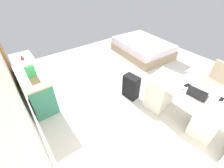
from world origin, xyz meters
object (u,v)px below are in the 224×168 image
(office_chair, at_px, (212,86))
(cell_phone_near_laptop, at_px, (222,100))
(desk, at_px, (183,103))
(suitcase_black, at_px, (131,87))
(laptop, at_px, (197,94))
(figurine_small, at_px, (22,57))
(cell_phone_by_mouse, at_px, (187,85))
(computer_mouse, at_px, (183,88))
(bed, at_px, (143,48))
(credenza, at_px, (33,82))

(office_chair, relative_size, cell_phone_near_laptop, 6.91)
(desk, xyz_separation_m, suitcase_black, (1.06, 0.38, -0.11))
(desk, relative_size, laptop, 4.50)
(figurine_small, bearing_deg, desk, -143.78)
(figurine_small, bearing_deg, cell_phone_by_mouse, -142.36)
(computer_mouse, bearing_deg, laptop, 170.98)
(bed, bearing_deg, figurine_small, 82.16)
(desk, distance_m, bed, 2.84)
(credenza, height_order, computer_mouse, computer_mouse)
(suitcase_black, relative_size, cell_phone_by_mouse, 4.24)
(office_chair, relative_size, cell_phone_by_mouse, 6.91)
(desk, bearing_deg, computer_mouse, 54.10)
(cell_phone_near_laptop, bearing_deg, suitcase_black, 12.07)
(computer_mouse, bearing_deg, bed, -40.01)
(office_chair, xyz_separation_m, credenza, (2.56, 3.10, -0.03))
(computer_mouse, height_order, cell_phone_by_mouse, computer_mouse)
(office_chair, height_order, bed, office_chair)
(bed, relative_size, cell_phone_near_laptop, 14.62)
(credenza, relative_size, bed, 0.91)
(office_chair, height_order, computer_mouse, office_chair)
(credenza, relative_size, figurine_small, 16.36)
(office_chair, bearing_deg, computer_mouse, 81.54)
(cell_phone_by_mouse, bearing_deg, suitcase_black, 32.51)
(computer_mouse, relative_size, cell_phone_near_laptop, 0.74)
(credenza, bearing_deg, computer_mouse, -139.37)
(credenza, bearing_deg, figurine_small, 0.19)
(figurine_small, bearing_deg, office_chair, -134.33)
(desk, bearing_deg, figurine_small, 36.22)
(bed, distance_m, figurine_small, 3.67)
(desk, relative_size, cell_phone_near_laptop, 11.13)
(figurine_small, bearing_deg, suitcase_black, -136.65)
(office_chair, bearing_deg, cell_phone_by_mouse, 80.05)
(cell_phone_near_laptop, height_order, figurine_small, figurine_small)
(office_chair, height_order, cell_phone_by_mouse, office_chair)
(office_chair, distance_m, computer_mouse, 1.11)
(bed, relative_size, figurine_small, 18.08)
(credenza, height_order, figurine_small, figurine_small)
(credenza, distance_m, figurine_small, 0.64)
(laptop, bearing_deg, computer_mouse, -1.61)
(office_chair, distance_m, figurine_small, 4.36)
(credenza, bearing_deg, suitcase_black, -128.48)
(cell_phone_by_mouse, bearing_deg, desk, 143.22)
(bed, bearing_deg, computer_mouse, 147.40)
(laptop, distance_m, computer_mouse, 0.27)
(bed, distance_m, suitcase_black, 2.28)
(laptop, xyz_separation_m, computer_mouse, (0.26, -0.01, -0.03))
(suitcase_black, relative_size, cell_phone_near_laptop, 4.24)
(office_chair, height_order, laptop, laptop)
(office_chair, bearing_deg, figurine_small, 45.67)
(bed, height_order, computer_mouse, computer_mouse)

